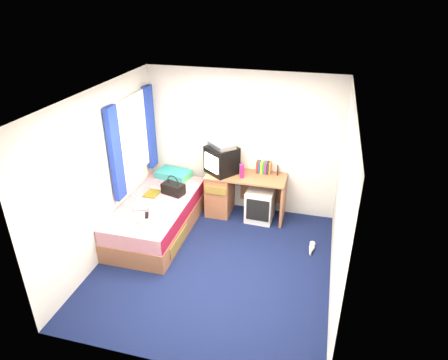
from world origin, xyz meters
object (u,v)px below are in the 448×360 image
(aerosol_can, at_px, (241,170))
(water_bottle, at_px, (141,208))
(desk, at_px, (230,192))
(crt_tv, at_px, (222,160))
(pink_water_bottle, at_px, (242,171))
(bed, at_px, (158,216))
(towel, at_px, (161,208))
(pillow, at_px, (174,174))
(remote_control, at_px, (147,215))
(colour_swatch_fan, at_px, (143,224))
(handbag, at_px, (173,188))
(magazine, at_px, (152,194))
(storage_cube, at_px, (260,205))
(picture_frame, at_px, (278,170))
(white_heels, at_px, (311,249))
(vcr, at_px, (222,145))

(aerosol_can, distance_m, water_bottle, 1.73)
(desk, relative_size, crt_tv, 2.12)
(desk, bearing_deg, aerosol_can, -3.79)
(pink_water_bottle, height_order, water_bottle, pink_water_bottle)
(bed, relative_size, towel, 7.53)
(pillow, xyz_separation_m, remote_control, (0.08, -1.29, -0.05))
(bed, bearing_deg, crt_tv, 45.53)
(pink_water_bottle, distance_m, aerosol_can, 0.10)
(towel, bearing_deg, bed, 126.72)
(pink_water_bottle, bearing_deg, water_bottle, -141.34)
(aerosol_can, distance_m, colour_swatch_fan, 1.85)
(bed, distance_m, remote_control, 0.52)
(crt_tv, height_order, water_bottle, crt_tv)
(handbag, bearing_deg, magazine, -147.24)
(remote_control, bearing_deg, towel, 27.75)
(water_bottle, bearing_deg, remote_control, -38.85)
(desk, distance_m, magazine, 1.31)
(bed, distance_m, storage_cube, 1.68)
(picture_frame, relative_size, pink_water_bottle, 0.64)
(towel, height_order, white_heels, towel)
(storage_cube, xyz_separation_m, pink_water_bottle, (-0.32, -0.03, 0.59))
(crt_tv, relative_size, remote_control, 3.83)
(handbag, distance_m, remote_control, 0.75)
(bed, bearing_deg, pillow, 92.94)
(crt_tv, relative_size, picture_frame, 4.37)
(storage_cube, relative_size, vcr, 1.32)
(picture_frame, height_order, colour_swatch_fan, picture_frame)
(storage_cube, bearing_deg, vcr, 175.61)
(desk, relative_size, aerosol_can, 6.64)
(storage_cube, height_order, towel, towel)
(crt_tv, xyz_separation_m, aerosol_can, (0.33, -0.01, -0.13))
(colour_swatch_fan, bearing_deg, pillow, 94.61)
(towel, height_order, water_bottle, towel)
(towel, xyz_separation_m, water_bottle, (-0.30, -0.06, -0.01))
(picture_frame, bearing_deg, water_bottle, -152.50)
(desk, relative_size, remote_control, 8.12)
(picture_frame, distance_m, colour_swatch_fan, 2.36)
(pillow, distance_m, magazine, 0.67)
(crt_tv, distance_m, white_heels, 2.00)
(pillow, distance_m, vcr, 1.08)
(vcr, distance_m, magazine, 1.37)
(vcr, bearing_deg, handbag, -97.26)
(bed, relative_size, storage_cube, 3.66)
(pillow, height_order, picture_frame, picture_frame)
(magazine, distance_m, water_bottle, 0.51)
(magazine, bearing_deg, desk, 29.43)
(aerosol_can, distance_m, towel, 1.47)
(crt_tv, bearing_deg, magazine, -110.34)
(desk, bearing_deg, magazine, -150.57)
(desk, height_order, pink_water_bottle, pink_water_bottle)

